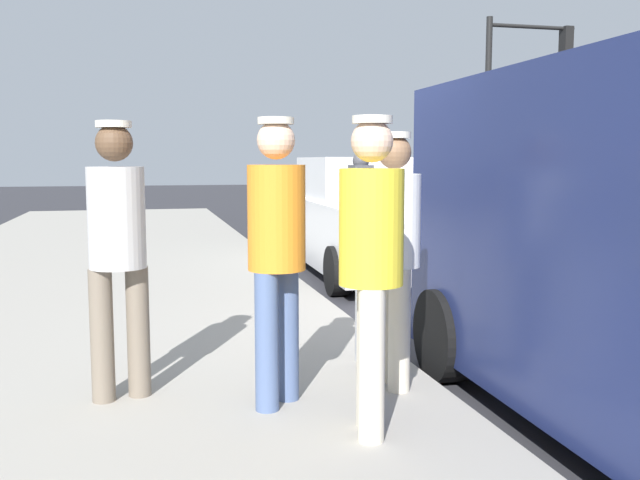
# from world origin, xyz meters

# --- Properties ---
(ground_plane) EXTENTS (80.00, 80.00, 0.00)m
(ground_plane) POSITION_xyz_m (0.00, 0.00, 0.00)
(ground_plane) COLOR #2D2D33
(sidewalk_slab) EXTENTS (5.00, 32.00, 0.15)m
(sidewalk_slab) POSITION_xyz_m (3.50, 0.00, 0.07)
(sidewalk_slab) COLOR #9E998E
(sidewalk_slab) RESTS_ON ground
(parking_meter_near) EXTENTS (0.14, 0.18, 1.52)m
(parking_meter_near) POSITION_xyz_m (1.35, 0.66, 1.18)
(parking_meter_near) COLOR gray
(parking_meter_near) RESTS_ON sidewalk_slab
(pedestrian_in_yellow) EXTENTS (0.34, 0.35, 1.69)m
(pedestrian_in_yellow) POSITION_xyz_m (1.71, 1.99, 1.12)
(pedestrian_in_yellow) COLOR beige
(pedestrian_in_yellow) RESTS_ON sidewalk_slab
(pedestrian_in_gray) EXTENTS (0.35, 0.34, 1.70)m
(pedestrian_in_gray) POSITION_xyz_m (3.02, 1.09, 1.12)
(pedestrian_in_gray) COLOR #726656
(pedestrian_in_gray) RESTS_ON sidewalk_slab
(pedestrian_in_white) EXTENTS (0.34, 0.36, 1.64)m
(pedestrian_in_white) POSITION_xyz_m (1.32, 1.26, 1.09)
(pedestrian_in_white) COLOR beige
(pedestrian_in_white) RESTS_ON sidewalk_slab
(pedestrian_in_orange) EXTENTS (0.34, 0.34, 1.71)m
(pedestrian_in_orange) POSITION_xyz_m (2.11, 1.43, 1.13)
(pedestrian_in_orange) COLOR #4C608C
(pedestrian_in_orange) RESTS_ON sidewalk_slab
(parked_sedan_behind) EXTENTS (2.04, 4.44, 1.65)m
(parked_sedan_behind) POSITION_xyz_m (-0.27, -4.18, 0.75)
(parked_sedan_behind) COLOR white
(parked_sedan_behind) RESTS_ON ground
(traffic_light_corner) EXTENTS (2.48, 0.42, 5.20)m
(traffic_light_corner) POSITION_xyz_m (-6.60, -11.21, 3.52)
(traffic_light_corner) COLOR black
(traffic_light_corner) RESTS_ON ground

